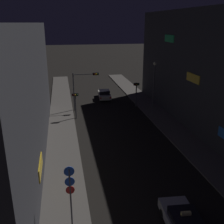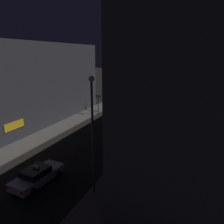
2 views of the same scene
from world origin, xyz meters
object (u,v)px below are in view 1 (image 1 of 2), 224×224
taxi (184,224)px  far_car (104,94)px  traffic_light_overhead (83,83)px  traffic_light_right_kerb (136,89)px  street_lamp_far_block (154,83)px  sign_pole_left (70,191)px  traffic_light_left_kerb (75,100)px

taxi → far_car: (0.18, 29.08, -0.00)m
traffic_light_overhead → traffic_light_right_kerb: size_ratio=1.48×
traffic_light_overhead → traffic_light_right_kerb: bearing=1.0°
far_car → street_lamp_far_block: street_lamp_far_block is taller
sign_pole_left → street_lamp_far_block: (11.41, 18.35, 1.78)m
taxi → traffic_light_overhead: size_ratio=0.86×
traffic_light_left_kerb → traffic_light_right_kerb: (8.89, 3.47, 0.10)m
taxi → traffic_light_left_kerb: size_ratio=1.33×
traffic_light_overhead → traffic_light_right_kerb: traffic_light_overhead is taller
far_car → sign_pole_left: sign_pole_left is taller
far_car → traffic_light_overhead: bearing=-126.1°
traffic_light_right_kerb → street_lamp_far_block: (1.12, -3.97, 1.80)m
taxi → sign_pole_left: sign_pole_left is taller
sign_pole_left → far_car: bearing=76.7°
taxi → traffic_light_left_kerb: bearing=103.4°
traffic_light_left_kerb → sign_pole_left: sign_pole_left is taller
traffic_light_right_kerb → taxi: bearing=-99.4°
street_lamp_far_block → traffic_light_overhead: bearing=156.3°
traffic_light_overhead → street_lamp_far_block: street_lamp_far_block is taller
traffic_light_left_kerb → traffic_light_overhead: bearing=68.7°
traffic_light_overhead → street_lamp_far_block: 9.53m
far_car → traffic_light_overhead: traffic_light_overhead is taller
far_car → traffic_light_left_kerb: traffic_light_left_kerb is taller
taxi → traffic_light_right_kerb: 24.45m
taxi → traffic_light_right_kerb: (4.00, 24.05, 1.84)m
traffic_light_right_kerb → sign_pole_left: sign_pole_left is taller
traffic_light_left_kerb → sign_pole_left: 18.90m
far_car → traffic_light_left_kerb: (-5.06, -8.50, 1.74)m
taxi → sign_pole_left: size_ratio=1.13×
taxi → far_car: bearing=89.6°
street_lamp_far_block → far_car: bearing=118.8°
traffic_light_right_kerb → street_lamp_far_block: size_ratio=0.52×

